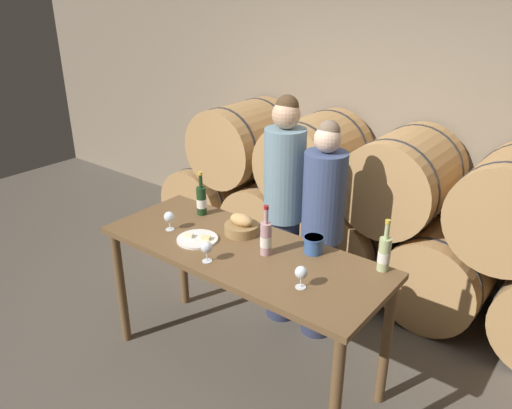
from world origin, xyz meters
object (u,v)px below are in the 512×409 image
Objects in this scene: wine_bottle_red at (202,200)px; tasting_table at (242,265)px; wine_bottle_rose at (266,238)px; bread_basket at (242,226)px; wine_glass_left at (207,248)px; person_right at (322,231)px; wine_glass_far_left at (169,217)px; wine_bottle_white at (384,253)px; blue_crock at (314,244)px; person_left at (284,210)px; wine_glass_center at (301,273)px; cheese_plate at (197,239)px.

tasting_table is at bearing -21.79° from wine_bottle_red.
bread_basket is at bearing 157.31° from wine_bottle_rose.
wine_glass_left is at bearing -127.38° from wine_bottle_rose.
wine_glass_far_left is (-0.73, -0.77, 0.18)m from person_right.
wine_bottle_rose is (-0.64, -0.27, 0.00)m from wine_bottle_white.
wine_bottle_rose reaches higher than blue_crock.
wine_bottle_red is 2.56× the size of blue_crock.
person_left is at bearing 140.48° from blue_crock.
bread_basket is (-0.94, -0.15, -0.06)m from wine_bottle_white.
person_left is at bearing 95.69° from wine_glass_left.
wine_bottle_white is 0.95m from bread_basket.
wine_bottle_white is 1.39× the size of bread_basket.
wine_glass_center is at bearing -18.32° from wine_bottle_red.
bread_basket reaches higher than wine_glass_center.
wine_bottle_white is at bearing 8.87° from bread_basket.
blue_crock is (0.38, 0.24, 0.18)m from tasting_table.
wine_bottle_rose is at bearing 15.99° from cheese_plate.
tasting_table is 0.27m from bread_basket.
wine_glass_far_left is at bearing -170.17° from tasting_table.
wine_bottle_red is 1.41× the size of bread_basket.
person_right reaches higher than wine_bottle_rose.
wine_bottle_rose is at bearing -138.16° from blue_crock.
bread_basket is at bearing -171.13° from wine_bottle_white.
blue_crock is at bearing 19.62° from wine_glass_far_left.
person_left is 0.62m from wine_bottle_red.
wine_glass_center is at bearing -66.67° from person_right.
wine_glass_far_left is at bearing -169.23° from wine_bottle_rose.
tasting_table is 0.59m from wine_glass_far_left.
wine_bottle_white is at bearing 32.86° from wine_glass_left.
person_right is 0.62m from bread_basket.
person_right is at bearing 87.94° from wine_bottle_rose.
person_right reaches higher than tasting_table.
person_left is at bearing 179.99° from person_right.
wine_bottle_white is at bearing -20.87° from person_left.
wine_bottle_rose is (0.71, -0.18, 0.00)m from wine_bottle_red.
person_left is 5.49× the size of wine_bottle_rose.
person_right is (0.18, 0.67, 0.03)m from tasting_table.
person_left reaches higher than blue_crock.
wine_glass_center is at bearing -14.60° from tasting_table.
cheese_plate is at bearing -100.61° from person_left.
wine_bottle_white is 1.17m from cheese_plate.
wine_bottle_white reaches higher than cheese_plate.
wine_bottle_red is 2.46× the size of wine_glass_left.
person_left is 6.66× the size of cheese_plate.
wine_bottle_rose reaches higher than wine_glass_far_left.
person_right is at bearing 74.76° from tasting_table.
person_left is at bearing 102.70° from tasting_table.
bread_basket is 1.75× the size of wine_glass_far_left.
blue_crock is 0.75m from cheese_plate.
person_left is at bearing 79.39° from cheese_plate.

